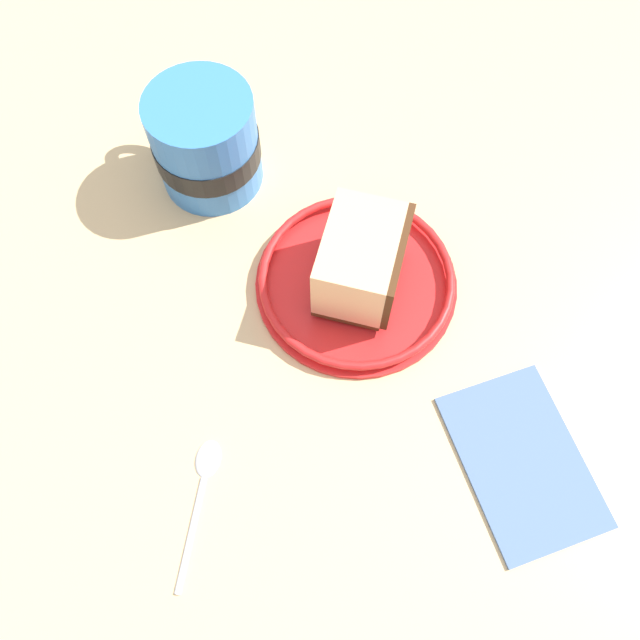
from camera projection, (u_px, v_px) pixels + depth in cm
name	position (u px, v px, depth cm)	size (l,w,h in cm)	color
ground_plane	(317.00, 266.00, 58.76)	(119.17, 119.17, 2.75)	tan
small_plate	(356.00, 280.00, 55.63)	(17.86, 17.86, 1.69)	red
cake_slice	(362.00, 261.00, 52.41)	(10.59, 10.84, 6.78)	#472814
tea_mug	(205.00, 142.00, 56.97)	(12.15, 9.73, 9.69)	#3372BF
teaspoon	(202.00, 480.00, 48.92)	(9.12, 8.82, 0.80)	silver
folded_napkin	(523.00, 460.00, 49.61)	(13.81, 9.11, 0.60)	slate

